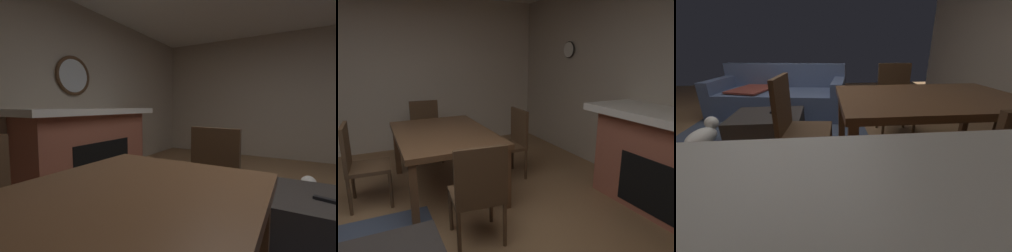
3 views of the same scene
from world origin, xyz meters
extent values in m
cube|color=beige|center=(3.41, 0.00, 1.31)|extent=(0.12, 6.43, 2.62)
cube|color=black|center=(-0.25, -2.40, 0.35)|extent=(1.00, 0.10, 0.56)
cube|color=brown|center=(1.46, -0.68, 0.71)|extent=(1.64, 1.09, 0.06)
cube|color=brown|center=(0.69, -0.20, 0.34)|extent=(0.07, 0.07, 0.68)
cube|color=brown|center=(2.22, -0.20, 0.34)|extent=(0.07, 0.07, 0.68)
cube|color=brown|center=(0.69, -1.16, 0.34)|extent=(0.07, 0.07, 0.68)
cube|color=brown|center=(2.22, -1.16, 0.34)|extent=(0.07, 0.07, 0.68)
cube|color=#513823|center=(2.58, -0.68, 0.43)|extent=(0.47, 0.47, 0.04)
cube|color=#513823|center=(2.78, -0.69, 0.69)|extent=(0.07, 0.44, 0.48)
cylinder|color=#513823|center=(2.36, -0.86, 0.21)|extent=(0.04, 0.04, 0.41)
cylinder|color=#513823|center=(2.39, -0.47, 0.21)|extent=(0.04, 0.04, 0.41)
cylinder|color=#513823|center=(2.76, -0.89, 0.21)|extent=(0.04, 0.04, 0.41)
cylinder|color=#513823|center=(2.79, -0.49, 0.21)|extent=(0.04, 0.04, 0.41)
cube|color=#513823|center=(1.46, -1.52, 0.43)|extent=(0.45, 0.45, 0.04)
cube|color=#513823|center=(1.45, -1.72, 0.69)|extent=(0.44, 0.05, 0.48)
cylinder|color=#513823|center=(1.26, -1.32, 0.21)|extent=(0.04, 0.04, 0.41)
cylinder|color=#513823|center=(1.66, -1.33, 0.21)|extent=(0.04, 0.04, 0.41)
cylinder|color=#513823|center=(1.25, -1.72, 0.21)|extent=(0.04, 0.04, 0.41)
cylinder|color=#513823|center=(1.65, -1.73, 0.21)|extent=(0.04, 0.04, 0.41)
cube|color=#513823|center=(1.46, 0.16, 0.43)|extent=(0.46, 0.46, 0.04)
cube|color=#513823|center=(1.47, 0.36, 0.69)|extent=(0.44, 0.06, 0.48)
cylinder|color=#513823|center=(1.64, -0.05, 0.21)|extent=(0.04, 0.04, 0.41)
cylinder|color=#513823|center=(1.25, -0.03, 0.21)|extent=(0.04, 0.04, 0.41)
cylinder|color=#513823|center=(1.66, 0.35, 0.21)|extent=(0.04, 0.04, 0.41)
cylinder|color=#513823|center=(1.27, 0.37, 0.21)|extent=(0.04, 0.04, 0.41)
cube|color=#513823|center=(0.33, -0.68, 0.43)|extent=(0.48, 0.48, 0.04)
cube|color=#513823|center=(0.13, -0.66, 0.69)|extent=(0.08, 0.44, 0.48)
cylinder|color=#513823|center=(0.55, -0.50, 0.21)|extent=(0.04, 0.04, 0.41)
cylinder|color=#513823|center=(0.51, -0.90, 0.21)|extent=(0.04, 0.04, 0.41)
cylinder|color=#513823|center=(0.15, -0.46, 0.21)|extent=(0.04, 0.04, 0.41)
cylinder|color=#513823|center=(0.12, -0.86, 0.21)|extent=(0.04, 0.04, 0.41)
cylinder|color=silver|center=(2.00, -2.93, 1.72)|extent=(0.24, 0.03, 0.24)
torus|color=black|center=(2.00, -2.93, 1.72)|extent=(0.26, 0.02, 0.26)
camera|label=1|loc=(2.01, -0.05, 1.11)|focal=24.48mm
camera|label=2|loc=(-1.86, 0.09, 1.63)|focal=30.52mm
camera|label=3|loc=(0.51, -2.47, 1.19)|focal=22.44mm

